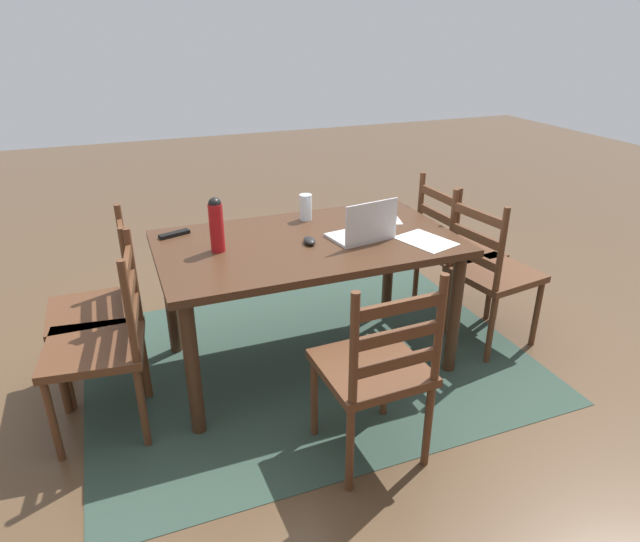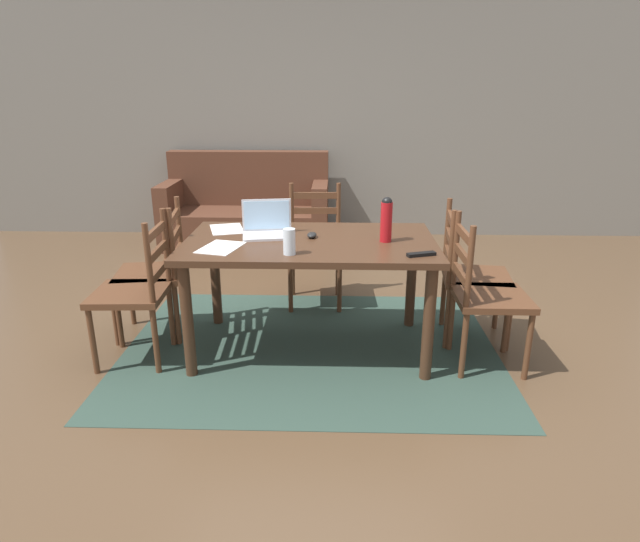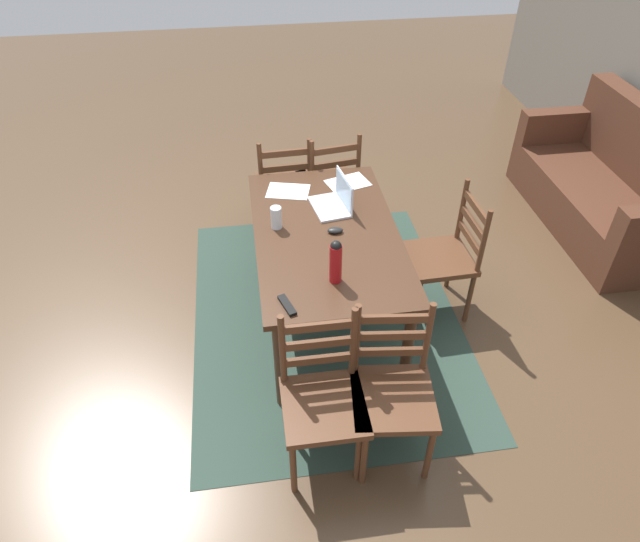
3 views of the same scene
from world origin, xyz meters
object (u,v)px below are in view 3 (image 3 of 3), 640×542
Objects in this scene: chair_left_far at (329,183)px; drinking_glass at (276,218)px; chair_right_near at (323,399)px; chair_right_far at (392,391)px; tv_remote at (287,305)px; couch at (609,188)px; water_bottle at (336,261)px; dining_table at (326,244)px; laptop at (336,200)px; chair_left_near at (284,187)px; computer_mouse at (335,230)px; chair_far_head at (445,256)px.

chair_left_far reaches higher than drinking_glass.
chair_right_far is (0.00, 0.38, 0.00)m from chair_right_near.
chair_right_near is 5.59× the size of tv_remote.
water_bottle is (1.30, -2.60, 0.55)m from couch.
water_bottle is 0.65m from drinking_glass.
water_bottle reaches higher than chair_right_near.
dining_table is 1.67× the size of chair_right_near.
dining_table is at bearing 177.26° from water_bottle.
chair_left_far is 0.53× the size of couch.
chair_left_far is (-1.08, 0.19, -0.20)m from dining_table.
laptop is at bearing -77.53° from couch.
chair_right_near and chair_left_near have the same top height.
chair_left_near is (0.00, -0.38, 0.00)m from chair_left_far.
chair_right_far is 1.13m from computer_mouse.
chair_right_far reaches higher than drinking_glass.
chair_left_near is 1.77m from tv_remote.
computer_mouse is at bearing 12.35° from chair_left_near.
chair_left_near reaches higher than computer_mouse.
water_bottle is (1.56, -0.21, 0.44)m from chair_left_far.
chair_right_near is 3.37× the size of water_bottle.
computer_mouse is (0.01, 0.06, 0.11)m from dining_table.
chair_far_head is (-1.08, 1.02, 0.00)m from chair_right_near.
water_bottle reaches higher than dining_table.
chair_right_near is 0.77m from water_bottle.
chair_left_near is 3.37× the size of water_bottle.
laptop reaches higher than chair_far_head.
chair_left_far is 0.88m from laptop.
chair_far_head is 1.37m from tv_remote.
tv_remote is at bearing -16.48° from chair_left_far.
couch is 2.57m from laptop.
chair_right_far is (2.16, 0.37, 0.00)m from chair_left_near.
chair_far_head is 0.86m from laptop.
chair_left_far is 6.27× the size of drinking_glass.
chair_left_far reaches higher than computer_mouse.
couch is 18.00× the size of computer_mouse.
dining_table is at bearing 45.51° from tv_remote.
chair_left_far and chair_far_head have the same top height.
tv_remote is (-0.43, -0.51, 0.31)m from chair_right_far.
dining_table is at bearing -95.53° from computer_mouse.
drinking_glass is (0.18, -0.42, 0.02)m from laptop.
laptop is 2.07× the size of tv_remote.
chair_right_near is 0.54m from tv_remote.
chair_far_head is at bearing -64.55° from couch.
chair_left_far is 1.63m from water_bottle.
chair_far_head is 9.50× the size of computer_mouse.
couch is (0.25, 2.76, -0.11)m from chair_left_near.
drinking_glass is at bearing -153.44° from water_bottle.
drinking_glass is at bearing -173.90° from chair_right_near.
chair_left_near is at bearing -95.24° from couch.
couch is at bearing 107.84° from dining_table.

